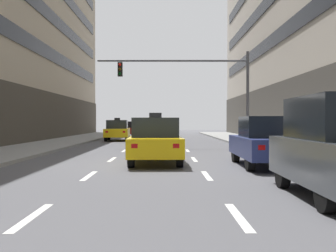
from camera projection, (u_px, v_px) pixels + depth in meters
ground_plane at (151, 165)px, 14.60m from camera, size 120.00×120.00×0.00m
lane_stripe_l1_s2 at (32, 217)px, 6.59m from camera, size 0.16×2.00×0.01m
lane_stripe_l1_s3 at (89, 176)px, 11.59m from camera, size 0.16×2.00×0.01m
lane_stripe_l1_s4 at (112, 159)px, 16.59m from camera, size 0.16×2.00×0.01m
lane_stripe_l1_s5 at (124, 151)px, 21.59m from camera, size 0.16×2.00×0.01m
lane_stripe_l1_s6 at (132, 145)px, 26.59m from camera, size 0.16×2.00×0.01m
lane_stripe_l1_s7 at (137, 141)px, 31.59m from camera, size 0.16×2.00×0.01m
lane_stripe_l1_s8 at (141, 139)px, 36.59m from camera, size 0.16×2.00×0.01m
lane_stripe_l1_s9 at (144, 137)px, 41.59m from camera, size 0.16×2.00×0.01m
lane_stripe_l1_s10 at (146, 135)px, 46.59m from camera, size 0.16×2.00×0.01m
lane_stripe_l2_s2 at (238, 216)px, 6.62m from camera, size 0.16×2.00×0.01m
lane_stripe_l2_s3 at (207, 176)px, 11.61m from camera, size 0.16×2.00×0.01m
lane_stripe_l2_s4 at (194, 159)px, 16.61m from camera, size 0.16×2.00×0.01m
lane_stripe_l2_s5 at (187, 151)px, 21.61m from camera, size 0.16×2.00×0.01m
lane_stripe_l2_s6 at (183, 145)px, 26.61m from camera, size 0.16×2.00×0.01m
lane_stripe_l2_s7 at (180, 141)px, 31.61m from camera, size 0.16×2.00×0.01m
lane_stripe_l2_s8 at (178, 139)px, 36.61m from camera, size 0.16×2.00×0.01m
lane_stripe_l2_s9 at (177, 137)px, 41.61m from camera, size 0.16×2.00×0.01m
lane_stripe_l2_s10 at (175, 135)px, 46.61m from camera, size 0.16×2.00×0.01m
car_driving_0 at (127, 129)px, 41.41m from camera, size 1.96×4.27×1.57m
car_driving_1 at (160, 131)px, 31.57m from camera, size 2.07×4.56×1.68m
taxi_driving_2 at (117, 130)px, 32.98m from camera, size 2.08×4.55×1.86m
car_driving_3 at (160, 130)px, 36.88m from camera, size 1.87×4.21×1.56m
taxi_driving_4 at (155, 141)px, 15.02m from camera, size 1.99×4.57×1.88m
car_parked_1 at (267, 142)px, 14.01m from camera, size 2.00×4.65×1.74m
traffic_signal_0 at (199, 80)px, 24.26m from camera, size 9.12×0.35×5.63m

